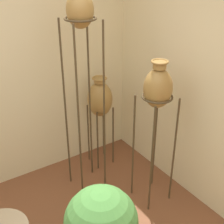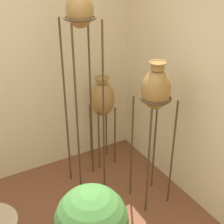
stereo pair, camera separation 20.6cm
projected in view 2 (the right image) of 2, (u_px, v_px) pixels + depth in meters
name	position (u px, v px, depth m)	size (l,w,h in m)	color
vase_stand_tall	(80.00, 22.00, 2.85)	(0.32, 0.32, 2.22)	#473823
vase_stand_medium	(156.00, 93.00, 2.89)	(0.32, 0.32, 1.57)	#473823
vase_stand_short	(102.00, 100.00, 3.69)	(0.30, 0.30, 1.16)	#473823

